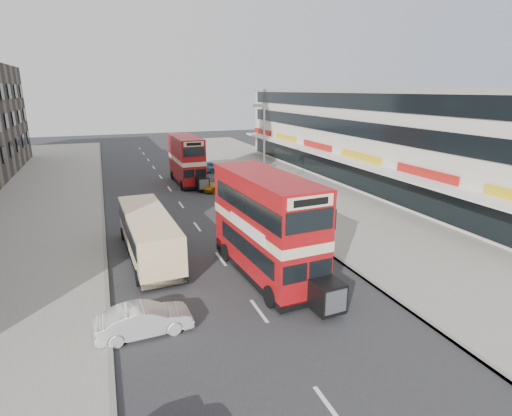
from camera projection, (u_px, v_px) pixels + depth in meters
name	position (u px, v px, depth m)	size (l,w,h in m)	color
ground	(277.00, 336.00, 15.79)	(160.00, 160.00, 0.00)	#28282B
road_surface	(181.00, 205.00, 33.75)	(12.00, 90.00, 0.01)	#28282B
pavement_right	(310.00, 192.00, 37.80)	(12.00, 90.00, 0.15)	gray
pavement_left	(17.00, 220.00, 29.67)	(12.00, 90.00, 0.15)	gray
kerb_left	(103.00, 211.00, 31.67)	(0.20, 90.00, 0.16)	gray
kerb_right	(250.00, 197.00, 35.80)	(0.20, 90.00, 0.16)	gray
commercial_row	(372.00, 136.00, 40.99)	(9.90, 46.20, 9.30)	beige
street_lamp	(263.00, 146.00, 32.83)	(1.00, 0.20, 8.12)	slate
bus_main	(267.00, 226.00, 20.21)	(3.13, 9.31, 5.10)	black
bus_second	(187.00, 160.00, 40.77)	(2.38, 8.34, 4.59)	black
coach	(148.00, 233.00, 22.90)	(2.71, 9.12, 2.39)	black
car_left_front	(144.00, 320.00, 15.79)	(1.29, 3.69, 1.22)	silver
car_right_a	(265.00, 212.00, 29.59)	(1.74, 4.28, 1.24)	#9B350F
car_right_b	(223.00, 185.00, 38.22)	(1.90, 4.12, 1.15)	#BD7612
car_right_c	(204.00, 167.00, 46.64)	(1.56, 3.87, 1.32)	#548DA9
pedestrian_near	(305.00, 201.00, 30.96)	(0.68, 0.46, 1.85)	gray
cyclist	(232.00, 192.00, 34.54)	(0.75, 1.58, 2.30)	gray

